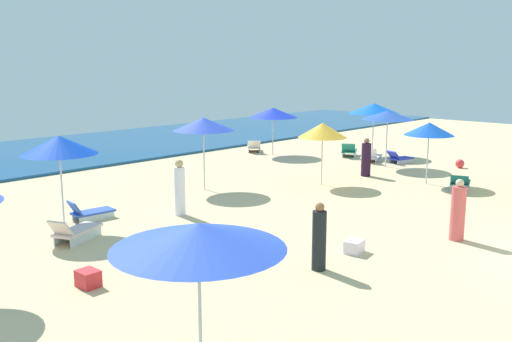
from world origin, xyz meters
TOP-DOWN VIEW (x-y plane):
  - ocean at (0.00, 24.55)m, footprint 60.00×10.89m
  - umbrella_0 at (-9.42, 2.86)m, footprint 2.42×2.42m
  - umbrella_1 at (-0.78, 12.54)m, footprint 2.20×2.20m
  - umbrella_2 at (-6.88, 11.49)m, footprint 2.05×2.05m
  - lounge_chair_2_0 at (-7.20, 10.32)m, footprint 1.62×1.12m
  - lounge_chair_2_1 at (-5.82, 11.94)m, footprint 1.35×0.68m
  - umbrella_3 at (5.72, 7.09)m, footprint 1.86×1.86m
  - lounge_chair_3_0 at (5.61, 5.70)m, footprint 1.43×1.04m
  - umbrella_4 at (6.82, 15.95)m, footprint 2.43×2.43m
  - lounge_chair_4_0 at (6.94, 17.37)m, footprint 1.48×1.47m
  - umbrella_5 at (7.87, 10.13)m, footprint 2.27×2.27m
  - lounge_chair_5_0 at (9.12, 10.14)m, footprint 1.37×0.89m
  - lounge_chair_5_1 at (8.59, 11.24)m, footprint 1.53×1.00m
  - umbrella_7 at (10.17, 12.25)m, footprint 2.49×2.49m
  - lounge_chair_7_0 at (9.07, 12.89)m, footprint 1.53×1.25m
  - umbrella_9 at (2.83, 9.92)m, footprint 1.84×1.84m
  - beachgoer_1 at (-4.49, 4.51)m, footprint 0.32×0.32m
  - beachgoer_2 at (-0.26, 3.21)m, footprint 0.49×0.49m
  - beachgoer_3 at (5.42, 9.61)m, footprint 0.48×0.48m
  - beachgoer_4 at (-3.66, 10.40)m, footprint 0.45×0.45m
  - cooler_box_0 at (-2.95, 4.58)m, footprint 0.56×0.45m
  - cooler_box_1 at (-8.55, 7.39)m, footprint 0.40×0.47m
  - beach_ball_2 at (9.83, 7.57)m, footprint 0.38×0.38m

SIDE VIEW (x-z plane):
  - ocean at x=0.00m, z-range 0.00..0.12m
  - cooler_box_0 at x=-2.95m, z-range 0.00..0.31m
  - cooler_box_1 at x=-8.55m, z-range 0.00..0.35m
  - beach_ball_2 at x=9.83m, z-range 0.00..0.38m
  - lounge_chair_2_1 at x=-5.82m, z-range -0.09..0.55m
  - lounge_chair_5_0 at x=9.12m, z-range -0.08..0.53m
  - lounge_chair_5_1 at x=8.59m, z-range -0.12..0.59m
  - lounge_chair_3_0 at x=5.61m, z-range -0.06..0.57m
  - lounge_chair_4_0 at x=6.94m, z-range -0.08..0.59m
  - lounge_chair_2_0 at x=-7.20m, z-range -0.09..0.64m
  - lounge_chair_7_0 at x=9.07m, z-range -0.09..0.64m
  - beachgoer_3 at x=5.42m, z-range -0.06..1.50m
  - beachgoer_1 at x=-4.49m, z-range -0.05..1.50m
  - beachgoer_2 at x=-0.26m, z-range -0.06..1.57m
  - beachgoer_4 at x=-3.66m, z-range -0.04..1.68m
  - umbrella_9 at x=2.83m, z-range 0.90..3.26m
  - umbrella_3 at x=5.72m, z-range 0.93..3.29m
  - umbrella_4 at x=6.82m, z-range 0.94..3.32m
  - umbrella_0 at x=-9.42m, z-range 1.04..3.49m
  - umbrella_5 at x=7.87m, z-range 1.05..3.55m
  - umbrella_7 at x=10.17m, z-range 1.05..3.65m
  - umbrella_2 at x=-6.88m, z-range 1.06..3.71m
  - umbrella_1 at x=-0.78m, z-range 1.08..3.72m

